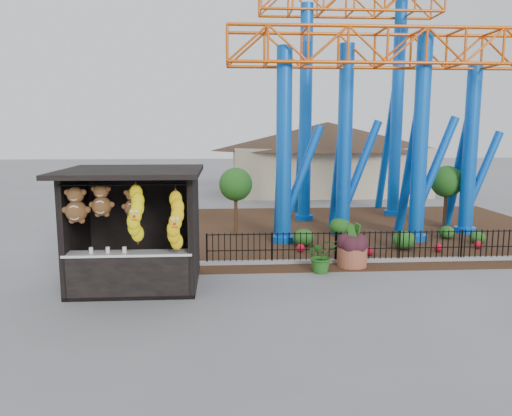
{
  "coord_description": "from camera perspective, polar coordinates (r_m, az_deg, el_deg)",
  "views": [
    {
      "loc": [
        -0.66,
        -11.88,
        4.11
      ],
      "look_at": [
        0.21,
        1.5,
        2.0
      ],
      "focal_mm": 35.0,
      "sensor_mm": 36.0,
      "label": 1
    }
  ],
  "objects": [
    {
      "name": "prize_booth",
      "position": [
        13.23,
        -13.85,
        -2.51
      ],
      "size": [
        3.5,
        3.4,
        3.12
      ],
      "color": "black",
      "rests_on": "ground"
    },
    {
      "name": "roller_coaster",
      "position": [
        21.05,
        12.69,
        15.09
      ],
      "size": [
        11.0,
        6.37,
        10.82
      ],
      "color": "blue",
      "rests_on": "ground"
    },
    {
      "name": "terracotta_planter",
      "position": [
        15.47,
        10.91,
        -5.49
      ],
      "size": [
        0.97,
        0.97,
        0.6
      ],
      "primitive_type": "cylinder",
      "rotation": [
        0.0,
        0.0,
        0.08
      ],
      "color": "#9B4F38",
      "rests_on": "ground"
    },
    {
      "name": "planter_foliage",
      "position": [
        15.33,
        10.98,
        -3.26
      ],
      "size": [
        0.7,
        0.7,
        0.64
      ],
      "primitive_type": "ellipsoid",
      "color": "black",
      "rests_on": "terracotta_planter"
    },
    {
      "name": "picket_fence",
      "position": [
        16.29,
        16.4,
        -4.23
      ],
      "size": [
        12.2,
        0.06,
        1.0
      ],
      "primitive_type": null,
      "color": "black",
      "rests_on": "ground"
    },
    {
      "name": "potted_plant",
      "position": [
        14.65,
        7.5,
        -5.4
      ],
      "size": [
        1.06,
        0.97,
        1.0
      ],
      "primitive_type": "imported",
      "rotation": [
        0.0,
        0.0,
        0.25
      ],
      "color": "#28601C",
      "rests_on": "ground"
    },
    {
      "name": "mulch_bed",
      "position": [
        20.83,
        9.31,
        -2.54
      ],
      "size": [
        18.0,
        12.0,
        0.02
      ],
      "primitive_type": "cube",
      "color": "#331E11",
      "rests_on": "ground"
    },
    {
      "name": "ground",
      "position": [
        12.59,
        -0.5,
        -10.11
      ],
      "size": [
        120.0,
        120.0,
        0.0
      ],
      "primitive_type": "plane",
      "color": "slate",
      "rests_on": "ground"
    },
    {
      "name": "landscaping",
      "position": [
        18.76,
        13.3,
        -2.97
      ],
      "size": [
        7.07,
        3.78,
        0.68
      ],
      "color": "#1E5017",
      "rests_on": "mulch_bed"
    },
    {
      "name": "pavilion",
      "position": [
        32.58,
        8.15,
        7.02
      ],
      "size": [
        15.0,
        15.0,
        4.8
      ],
      "color": "#BFAD8C",
      "rests_on": "ground"
    },
    {
      "name": "curb",
      "position": [
        16.11,
        13.31,
        -5.86
      ],
      "size": [
        18.0,
        0.18,
        0.12
      ],
      "primitive_type": "cube",
      "color": "gray",
      "rests_on": "ground"
    }
  ]
}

